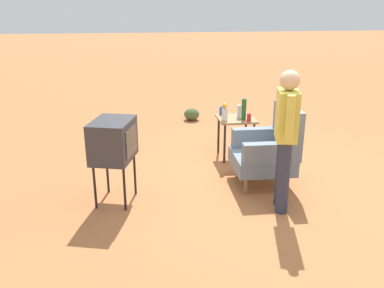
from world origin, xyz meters
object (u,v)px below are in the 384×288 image
side_table (236,124)px  bottle_wine_green (244,109)px  soda_can_blue (222,111)px  flower_vase (225,111)px  armchair (270,148)px  person_standing (286,133)px  bottle_short_clear (239,112)px  tv_on_stand (113,141)px  soda_can_red (249,118)px

side_table → bottle_wine_green: bearing=34.4°
soda_can_blue → flower_vase: 0.34m
armchair → flower_vase: (-0.93, -0.41, 0.29)m
person_standing → bottle_short_clear: size_ratio=8.20×
armchair → side_table: size_ratio=1.65×
tv_on_stand → soda_can_red: bearing=118.1°
person_standing → flower_vase: person_standing is taller
armchair → bottle_wine_green: bearing=-172.2°
armchair → soda_can_red: bearing=-174.8°
person_standing → soda_can_blue: (-1.98, -0.30, -0.24)m
person_standing → bottle_wine_green: (-1.62, -0.04, -0.14)m
bottle_short_clear → soda_can_red: 0.25m
tv_on_stand → flower_vase: 1.99m
side_table → tv_on_stand: bearing=-54.9°
armchair → bottle_short_clear: (-1.02, -0.16, 0.24)m
soda_can_blue → armchair: bearing=17.1°
person_standing → flower_vase: size_ratio=6.19×
flower_vase → bottle_wine_green: bearing=85.1°
side_table → tv_on_stand: (1.27, -1.81, 0.24)m
tv_on_stand → bottle_wine_green: 2.22m
soda_can_blue → side_table: bearing=37.6°
armchair → side_table: bearing=-168.6°
armchair → person_standing: (0.72, -0.09, 0.44)m
soda_can_blue → bottle_wine_green: bearing=36.5°
bottle_wine_green → person_standing: bearing=1.3°
soda_can_red → side_table: bearing=-150.2°
bottle_short_clear → bottle_wine_green: 0.14m
bottle_wine_green → flower_vase: bottle_wine_green is taller
soda_can_red → person_standing: bearing=-0.6°
bottle_short_clear → armchair: bearing=9.2°
person_standing → soda_can_red: 1.53m
tv_on_stand → bottle_short_clear: size_ratio=5.15×
side_table → bottle_short_clear: bearing=84.4°
soda_can_blue → bottle_short_clear: bearing=42.8°
person_standing → bottle_wine_green: person_standing is taller
side_table → bottle_short_clear: (0.00, 0.04, 0.20)m
soda_can_red → soda_can_blue: 0.56m
bottle_wine_green → flower_vase: (-0.02, -0.29, -0.01)m
bottle_short_clear → person_standing: bearing=2.6°
person_standing → flower_vase: bearing=-168.9°
side_table → soda_can_blue: (-0.24, -0.18, 0.16)m
soda_can_red → flower_vase: 0.38m
bottle_wine_green → side_table: bearing=-145.6°
side_table → bottle_short_clear: 0.20m
person_standing → bottle_short_clear: 1.75m
bottle_wine_green → armchair: bearing=7.8°
armchair → soda_can_red: size_ratio=8.69×
armchair → tv_on_stand: armchair is taller
bottle_short_clear → bottle_wine_green: (0.12, 0.04, 0.06)m
tv_on_stand → soda_can_blue: (-1.51, 1.63, -0.08)m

